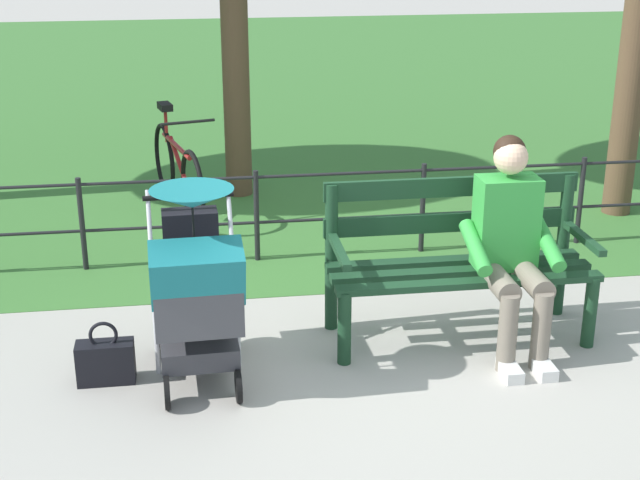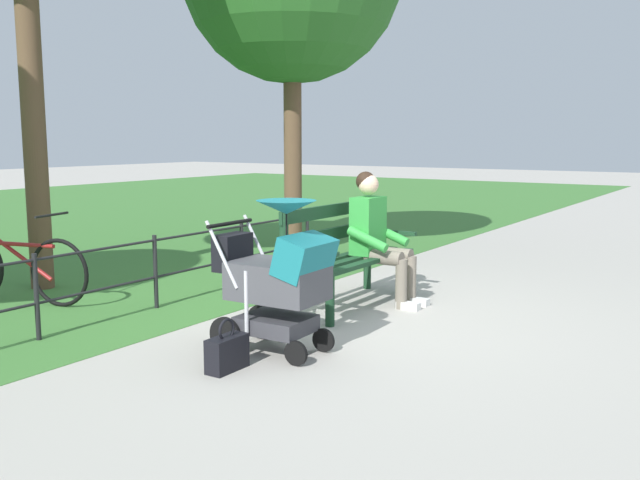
{
  "view_description": "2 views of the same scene",
  "coord_description": "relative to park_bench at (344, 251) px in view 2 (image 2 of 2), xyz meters",
  "views": [
    {
      "loc": [
        1.11,
        4.91,
        2.54
      ],
      "look_at": [
        0.39,
        0.06,
        0.73
      ],
      "focal_mm": 51.42,
      "sensor_mm": 36.0,
      "label": 1
    },
    {
      "loc": [
        5.18,
        3.33,
        1.6
      ],
      "look_at": [
        0.36,
        0.16,
        0.75
      ],
      "focal_mm": 39.3,
      "sensor_mm": 36.0,
      "label": 2
    }
  ],
  "objects": [
    {
      "name": "handbag",
      "position": [
        2.11,
        0.34,
        -0.4
      ],
      "size": [
        0.32,
        0.14,
        0.37
      ],
      "color": "black",
      "rests_on": "ground"
    },
    {
      "name": "ground_plane",
      "position": [
        0.48,
        0.12,
        -0.53
      ],
      "size": [
        60.0,
        60.0,
        0.0
      ],
      "primitive_type": "plane",
      "color": "#ADA89E"
    },
    {
      "name": "park_bench",
      "position": [
        0.0,
        0.0,
        0.0
      ],
      "size": [
        1.6,
        0.6,
        0.96
      ],
      "color": "#193D23",
      "rests_on": "ground"
    },
    {
      "name": "park_fence",
      "position": [
        0.48,
        -1.4,
        -0.11
      ],
      "size": [
        6.36,
        0.04,
        0.7
      ],
      "color": "black",
      "rests_on": "ground"
    },
    {
      "name": "person_on_bench",
      "position": [
        -0.25,
        0.22,
        0.15
      ],
      "size": [
        0.53,
        0.74,
        1.28
      ],
      "color": "slate",
      "rests_on": "ground"
    },
    {
      "name": "stroller",
      "position": [
        1.59,
        0.4,
        0.07
      ],
      "size": [
        0.53,
        0.91,
        1.15
      ],
      "color": "black",
      "rests_on": "ground"
    },
    {
      "name": "bicycle",
      "position": [
        1.69,
        -2.7,
        -0.16
      ],
      "size": [
        0.54,
        1.62,
        0.89
      ],
      "color": "black",
      "rests_on": "ground"
    }
  ]
}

